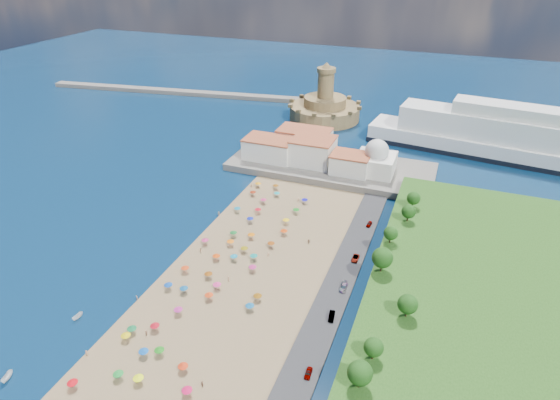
% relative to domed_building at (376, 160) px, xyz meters
% --- Properties ---
extents(ground, '(700.00, 700.00, 0.00)m').
position_rel_domed_building_xyz_m(ground, '(-30.00, -71.00, -8.97)').
color(ground, '#071938').
rests_on(ground, ground).
extents(terrace, '(90.00, 36.00, 3.00)m').
position_rel_domed_building_xyz_m(terrace, '(-20.00, 2.00, -7.47)').
color(terrace, '#59544C').
rests_on(terrace, ground).
extents(jetty, '(18.00, 70.00, 2.40)m').
position_rel_domed_building_xyz_m(jetty, '(-42.00, 37.00, -7.77)').
color(jetty, '#59544C').
rests_on(jetty, ground).
extents(breakwater, '(199.03, 34.77, 2.60)m').
position_rel_domed_building_xyz_m(breakwater, '(-140.00, 82.00, -7.67)').
color(breakwater, '#59544C').
rests_on(breakwater, ground).
extents(waterfront_buildings, '(57.00, 29.00, 11.00)m').
position_rel_domed_building_xyz_m(waterfront_buildings, '(-33.05, 2.64, -1.10)').
color(waterfront_buildings, silver).
rests_on(waterfront_buildings, terrace).
extents(domed_building, '(16.00, 16.00, 15.00)m').
position_rel_domed_building_xyz_m(domed_building, '(0.00, 0.00, 0.00)').
color(domed_building, silver).
rests_on(domed_building, terrace).
extents(fortress, '(40.00, 40.00, 32.40)m').
position_rel_domed_building_xyz_m(fortress, '(-42.00, 67.00, -2.29)').
color(fortress, olive).
rests_on(fortress, ground).
extents(cruise_ship, '(144.54, 38.39, 31.25)m').
position_rel_domed_building_xyz_m(cruise_ship, '(59.99, 43.84, 0.28)').
color(cruise_ship, black).
rests_on(cruise_ship, ground).
extents(beach_parasols, '(30.37, 115.07, 2.20)m').
position_rel_domed_building_xyz_m(beach_parasols, '(-31.92, -80.11, -6.83)').
color(beach_parasols, gray).
rests_on(beach_parasols, beach).
extents(beachgoers, '(38.48, 98.24, 1.87)m').
position_rel_domed_building_xyz_m(beachgoers, '(-31.62, -73.29, -7.84)').
color(beachgoers, tan).
rests_on(beachgoers, beach).
extents(moored_boats, '(3.02, 25.95, 1.50)m').
position_rel_domed_building_xyz_m(moored_boats, '(-59.24, -127.20, -8.25)').
color(moored_boats, white).
rests_on(moored_boats, ground).
extents(parked_cars, '(2.11, 74.56, 1.38)m').
position_rel_domed_building_xyz_m(parked_cars, '(6.00, -75.01, -7.63)').
color(parked_cars, gray).
rests_on(parked_cars, promenade).
extents(hillside_trees, '(15.04, 102.99, 7.82)m').
position_rel_domed_building_xyz_m(hillside_trees, '(18.40, -80.16, 1.06)').
color(hillside_trees, '#382314').
rests_on(hillside_trees, hillside).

